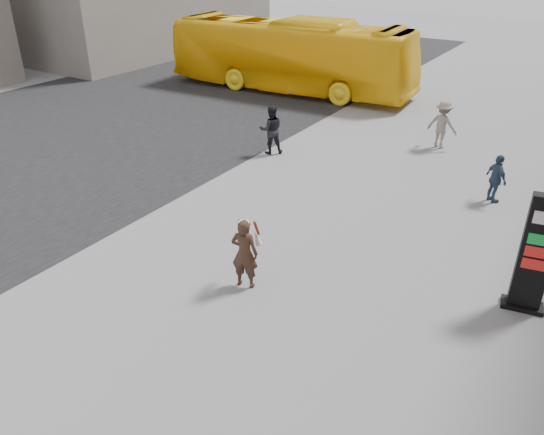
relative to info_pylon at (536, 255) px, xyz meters
The scene contains 8 objects.
ground 5.49m from the info_pylon, 154.72° to the right, with size 100.00×100.00×0.00m, color #9E9EA3.
road 18.07m from the info_pylon, behind, with size 16.00×60.00×0.01m, color black.
info_pylon is the anchor object (origin of this frame).
woman 6.03m from the info_pylon, 155.19° to the right, with size 0.75×0.71×1.69m.
bus 18.83m from the info_pylon, 136.44° to the left, with size 2.98×12.75×3.55m, color yellow.
pedestrian_a 10.71m from the info_pylon, 153.03° to the left, with size 0.86×0.67×1.77m, color black.
pedestrian_b 9.88m from the info_pylon, 117.16° to the left, with size 1.15×0.66×1.78m, color gray.
pedestrian_c 5.33m from the info_pylon, 109.24° to the left, with size 0.87×0.36×1.48m, color #34485B.
Camera 1 is at (5.27, -8.31, 7.02)m, focal length 35.00 mm.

